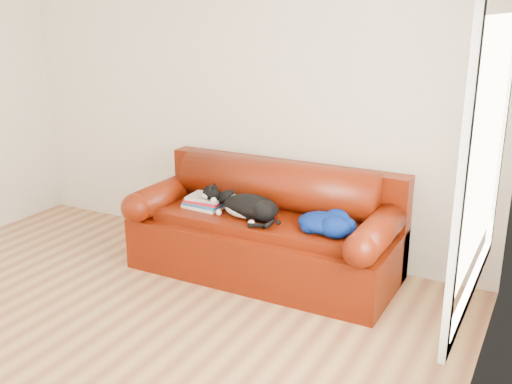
% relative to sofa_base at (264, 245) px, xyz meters
% --- Properties ---
extents(ground, '(4.50, 4.50, 0.00)m').
position_rel_sofa_base_xyz_m(ground, '(-0.52, -1.49, -0.24)').
color(ground, brown).
rests_on(ground, ground).
extents(room_shell, '(4.52, 4.02, 2.61)m').
position_rel_sofa_base_xyz_m(room_shell, '(-0.39, -1.48, 1.43)').
color(room_shell, beige).
rests_on(room_shell, ground).
extents(sofa_base, '(2.10, 0.90, 0.50)m').
position_rel_sofa_base_xyz_m(sofa_base, '(0.00, 0.00, 0.00)').
color(sofa_base, '#430602').
rests_on(sofa_base, ground).
extents(sofa_back, '(2.10, 1.01, 0.88)m').
position_rel_sofa_base_xyz_m(sofa_back, '(0.00, 0.24, 0.30)').
color(sofa_back, '#430602').
rests_on(sofa_back, ground).
extents(book_stack, '(0.34, 0.27, 0.10)m').
position_rel_sofa_base_xyz_m(book_stack, '(-0.51, -0.06, 0.31)').
color(book_stack, silver).
rests_on(book_stack, sofa_base).
extents(cat, '(0.63, 0.40, 0.24)m').
position_rel_sofa_base_xyz_m(cat, '(-0.06, -0.13, 0.35)').
color(cat, black).
rests_on(cat, sofa_base).
extents(blanket, '(0.49, 0.47, 0.15)m').
position_rel_sofa_base_xyz_m(blanket, '(0.55, -0.09, 0.33)').
color(blanket, '#02144C').
rests_on(blanket, sofa_base).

